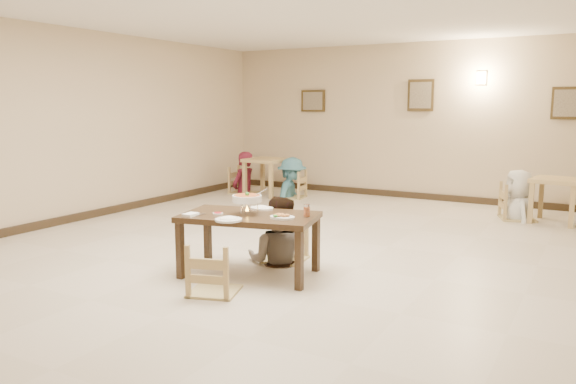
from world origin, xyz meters
The scene contains 28 objects.
floor centered at (0.00, 0.00, 0.00)m, with size 10.00×10.00×0.00m, color beige.
wall_back centered at (0.00, 5.00, 1.50)m, with size 10.00×10.00×0.00m, color #CCB391.
wall_left centered at (-4.00, 0.00, 1.50)m, with size 10.00×10.00×0.00m, color #CCB391.
baseboard_back centered at (0.00, 4.97, 0.06)m, with size 8.00×0.06×0.12m, color #2F2315.
baseboard_left centered at (-3.97, 0.00, 0.06)m, with size 0.06×10.00×0.12m, color #2F2315.
picture_a centered at (-2.20, 4.96, 1.90)m, with size 0.55×0.04×0.45m.
picture_b centered at (0.10, 4.96, 2.00)m, with size 0.50×0.04×0.60m.
picture_c centered at (2.60, 4.96, 1.85)m, with size 0.45×0.04×0.55m.
wall_sconce centered at (1.20, 4.96, 2.30)m, with size 0.16×0.05×0.22m, color #FFD88C.
main_table centered at (-0.02, -0.80, 0.59)m, with size 1.57×1.10×0.67m.
chair_far centered at (0.03, -0.12, 0.49)m, with size 0.46×0.46×0.98m.
chair_near centered at (0.00, -1.46, 0.49)m, with size 0.46×0.46×0.98m.
main_diner centered at (-0.01, -0.21, 0.78)m, with size 0.76×0.59×1.56m, color gray.
curry_warmer centered at (-0.05, -0.80, 0.83)m, with size 0.35×0.31×0.28m.
rice_plate_far centered at (-0.06, -0.48, 0.68)m, with size 0.28×0.28×0.06m.
rice_plate_near centered at (-0.02, -1.18, 0.68)m, with size 0.28×0.28×0.06m.
fried_plate centered at (0.40, -0.82, 0.69)m, with size 0.27×0.27×0.06m.
chili_dish centered at (-0.30, -0.98, 0.68)m, with size 0.11×0.11×0.02m.
napkin_cutlery centered at (-0.50, -1.18, 0.68)m, with size 0.15×0.24×0.03m.
drink_glass centered at (0.58, -0.61, 0.73)m, with size 0.07×0.07×0.13m.
bg_table_left centered at (-2.66, 3.83, 0.62)m, with size 0.78×0.78×0.75m.
bg_table_right centered at (2.64, 3.80, 0.56)m, with size 0.80×0.80×0.70m.
bg_chair_ll centered at (-3.24, 3.85, 0.52)m, with size 0.49×0.49×1.04m.
bg_chair_lr centered at (-2.09, 3.85, 0.51)m, with size 0.48×0.48×1.03m.
bg_chair_rl centered at (2.09, 3.80, 0.54)m, with size 0.51×0.51×1.09m.
bg_diner_a centered at (-3.24, 3.85, 0.87)m, with size 0.63×0.41×1.73m, color maroon.
bg_diner_b centered at (-2.09, 3.85, 0.80)m, with size 1.04×0.60×1.60m, color teal.
bg_diner_c centered at (2.09, 3.80, 0.80)m, with size 0.78×0.51×1.61m, color silver.
Camera 1 is at (3.24, -5.71, 1.83)m, focal length 35.00 mm.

